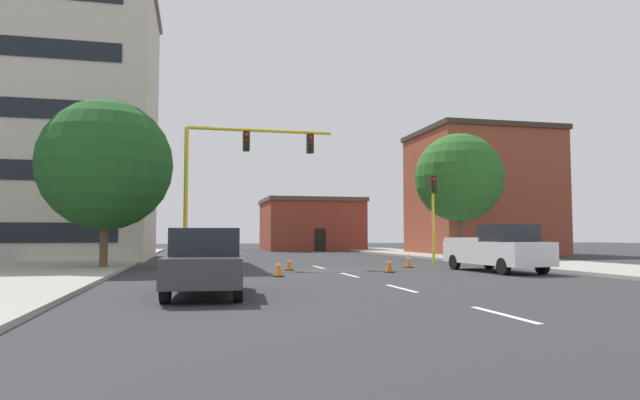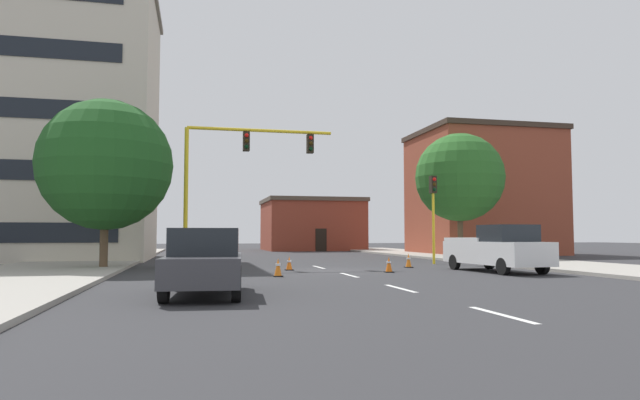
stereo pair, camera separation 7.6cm
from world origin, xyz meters
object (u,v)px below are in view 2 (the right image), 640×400
object	(u,v)px
traffic_cone_roadside_b	(289,263)
traffic_cone_roadside_c	(389,265)
tree_right_mid	(459,178)
traffic_signal_gantry	(206,222)
tree_left_near	(106,165)
pickup_truck_white	(496,249)
sedan_dark_gray_near_left	(205,261)
traffic_cone_roadside_a	(278,267)
traffic_cone_roadside_d	(409,261)
traffic_light_pole_right	(433,199)

from	to	relation	value
traffic_cone_roadside_b	traffic_cone_roadside_c	distance (m)	4.50
tree_right_mid	traffic_signal_gantry	bearing A→B (deg)	-158.73
traffic_signal_gantry	tree_left_near	xyz separation A→B (m)	(-4.55, -0.46, 2.59)
traffic_signal_gantry	pickup_truck_white	size ratio (longest dim) A/B	1.46
tree_left_near	traffic_cone_roadside_b	xyz separation A→B (m)	(8.14, -2.22, -4.47)
sedan_dark_gray_near_left	traffic_cone_roadside_b	distance (m)	10.43
tree_right_mid	sedan_dark_gray_near_left	bearing A→B (deg)	-131.81
traffic_cone_roadside_b	traffic_cone_roadside_c	size ratio (longest dim) A/B	0.92
sedan_dark_gray_near_left	traffic_cone_roadside_a	distance (m)	6.66
pickup_truck_white	traffic_cone_roadside_d	xyz separation A→B (m)	(-2.48, 3.76, -0.64)
traffic_signal_gantry	traffic_light_pole_right	world-z (taller)	traffic_signal_gantry
tree_left_near	traffic_cone_roadside_a	size ratio (longest dim) A/B	11.07
pickup_truck_white	sedan_dark_gray_near_left	bearing A→B (deg)	-151.63
traffic_signal_gantry	tree_right_mid	xyz separation A→B (m)	(16.57, 6.45, 3.20)
traffic_cone_roadside_b	traffic_cone_roadside_d	bearing A→B (deg)	6.86
traffic_signal_gantry	tree_left_near	bearing A→B (deg)	-174.19
traffic_light_pole_right	tree_right_mid	bearing A→B (deg)	51.64
traffic_light_pole_right	traffic_cone_roadside_d	distance (m)	5.01
traffic_light_pole_right	tree_right_mid	size ratio (longest dim) A/B	0.58
tree_left_near	traffic_light_pole_right	bearing A→B (deg)	4.57
traffic_light_pole_right	traffic_cone_roadside_a	xyz separation A→B (m)	(-9.60, -7.21, -3.18)
traffic_signal_gantry	traffic_cone_roadside_d	bearing A→B (deg)	-11.65
tree_right_mid	traffic_cone_roadside_c	world-z (taller)	tree_right_mid
traffic_cone_roadside_c	traffic_cone_roadside_d	xyz separation A→B (m)	(2.10, 3.06, 0.01)
traffic_light_pole_right	traffic_cone_roadside_a	size ratio (longest dim) A/B	6.84
traffic_light_pole_right	sedan_dark_gray_near_left	bearing A→B (deg)	-133.16
traffic_cone_roadside_d	pickup_truck_white	bearing A→B (deg)	-56.55
traffic_light_pole_right	traffic_cone_roadside_c	size ratio (longest dim) A/B	7.13
tree_left_near	traffic_cone_roadside_d	size ratio (longest dim) A/B	11.29
traffic_signal_gantry	pickup_truck_white	world-z (taller)	traffic_signal_gantry
traffic_light_pole_right	traffic_cone_roadside_a	world-z (taller)	traffic_light_pole_right
tree_right_mid	traffic_cone_roadside_b	distance (m)	16.66
traffic_cone_roadside_c	pickup_truck_white	bearing A→B (deg)	-8.66
tree_left_near	sedan_dark_gray_near_left	xyz separation A→B (m)	(4.30, -11.90, -3.88)
sedan_dark_gray_near_left	traffic_cone_roadside_c	world-z (taller)	sedan_dark_gray_near_left
traffic_light_pole_right	traffic_cone_roadside_a	distance (m)	12.43
traffic_signal_gantry	traffic_cone_roadside_c	world-z (taller)	traffic_signal_gantry
pickup_truck_white	traffic_cone_roadside_d	distance (m)	4.55
traffic_cone_roadside_a	traffic_cone_roadside_d	world-z (taller)	traffic_cone_roadside_a
tree_left_near	traffic_cone_roadside_c	distance (m)	13.58
traffic_signal_gantry	tree_right_mid	world-z (taller)	tree_right_mid
tree_left_near	traffic_cone_roadside_d	xyz separation A→B (m)	(14.09, -1.51, -4.43)
pickup_truck_white	traffic_cone_roadside_b	size ratio (longest dim) A/B	8.91
tree_right_mid	pickup_truck_white	distance (m)	13.73
traffic_signal_gantry	sedan_dark_gray_near_left	xyz separation A→B (m)	(-0.25, -12.36, -1.29)
traffic_cone_roadside_a	traffic_cone_roadside_b	bearing A→B (deg)	74.10
traffic_light_pole_right	pickup_truck_white	world-z (taller)	traffic_light_pole_right
pickup_truck_white	sedan_dark_gray_near_left	distance (m)	13.96
traffic_cone_roadside_c	traffic_signal_gantry	bearing A→B (deg)	145.93
traffic_light_pole_right	pickup_truck_white	size ratio (longest dim) A/B	0.87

